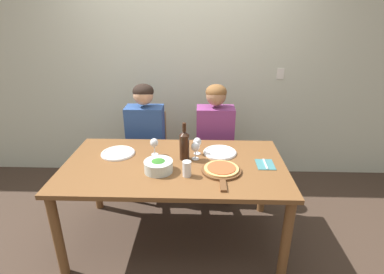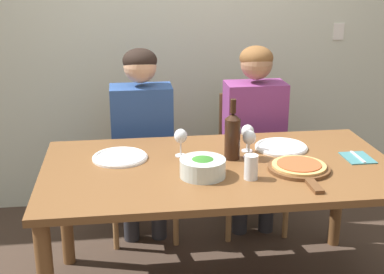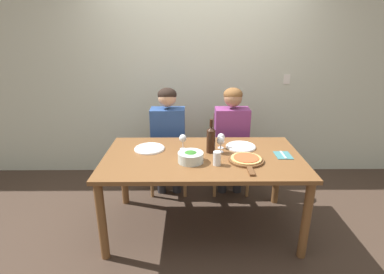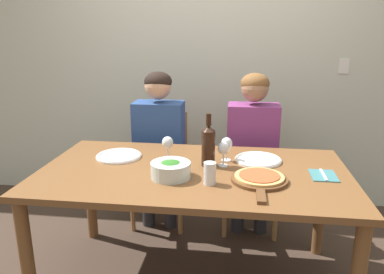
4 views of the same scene
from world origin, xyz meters
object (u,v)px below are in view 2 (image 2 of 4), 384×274
at_px(wine_glass_centre, 249,139).
at_px(fork_on_napkin, 358,158).
at_px(wine_bottle, 232,135).
at_px(broccoli_bowl, 203,167).
at_px(chair_left, 142,160).
at_px(chair_right, 250,155).
at_px(wine_glass_left, 181,137).
at_px(wine_glass_right, 248,133).
at_px(person_woman, 142,127).
at_px(dinner_plate_left, 120,157).
at_px(dinner_plate_right, 281,147).
at_px(pizza_on_board, 299,168).
at_px(water_tumbler, 251,167).
at_px(person_man, 255,123).

relative_size(wine_glass_centre, fork_on_napkin, 0.84).
relative_size(wine_bottle, broccoli_bowl, 1.44).
height_order(chair_left, chair_right, same).
bearing_deg(wine_glass_left, wine_glass_right, 4.19).
xyz_separation_m(person_woman, wine_glass_left, (0.18, -0.55, 0.11)).
bearing_deg(dinner_plate_left, dinner_plate_right, 2.79).
xyz_separation_m(broccoli_bowl, pizza_on_board, (0.48, 0.00, -0.03)).
xyz_separation_m(dinner_plate_left, water_tumbler, (0.61, -0.35, 0.05)).
bearing_deg(fork_on_napkin, water_tumbler, -163.10).
bearing_deg(wine_glass_left, broccoli_bowl, -75.80).
bearing_deg(chair_right, chair_left, 180.00).
xyz_separation_m(dinner_plate_right, pizza_on_board, (-0.01, -0.33, 0.01)).
height_order(dinner_plate_left, fork_on_napkin, dinner_plate_left).
bearing_deg(chair_left, pizza_on_board, -51.85).
distance_m(person_man, dinner_plate_right, 0.50).
distance_m(person_woman, broccoli_bowl, 0.88).
distance_m(chair_right, dinner_plate_right, 0.67).
bearing_deg(dinner_plate_right, wine_glass_centre, -151.14).
distance_m(person_man, wine_glass_left, 0.78).
height_order(wine_glass_right, water_tumbler, wine_glass_right).
distance_m(wine_glass_centre, water_tumbler, 0.29).
xyz_separation_m(chair_left, dinner_plate_right, (0.74, -0.61, 0.27)).
bearing_deg(person_man, wine_glass_left, -134.61).
distance_m(chair_left, person_woman, 0.28).
bearing_deg(dinner_plate_left, wine_glass_right, 2.06).
relative_size(broccoli_bowl, wine_glass_centre, 1.47).
relative_size(dinner_plate_left, wine_glass_centre, 1.91).
height_order(broccoli_bowl, pizza_on_board, broccoli_bowl).
distance_m(water_tumbler, fork_on_napkin, 0.65).
height_order(broccoli_bowl, wine_glass_centre, wine_glass_centre).
xyz_separation_m(chair_right, wine_glass_centre, (-0.19, -0.73, 0.36)).
xyz_separation_m(dinner_plate_left, wine_glass_centre, (0.67, -0.07, 0.10)).
xyz_separation_m(chair_left, chair_right, (0.72, 0.00, 0.00)).
distance_m(dinner_plate_right, water_tumbler, 0.48).
xyz_separation_m(wine_glass_left, wine_glass_right, (0.37, 0.03, 0.00)).
relative_size(person_woman, wine_glass_centre, 8.22).
height_order(wine_bottle, dinner_plate_right, wine_bottle).
xyz_separation_m(broccoli_bowl, fork_on_napkin, (0.84, 0.13, -0.04)).
xyz_separation_m(wine_bottle, pizza_on_board, (0.30, -0.21, -0.11)).
distance_m(wine_bottle, pizza_on_board, 0.38).
xyz_separation_m(wine_glass_centre, fork_on_napkin, (0.57, -0.09, -0.10)).
relative_size(chair_right, dinner_plate_right, 3.10).
bearing_deg(broccoli_bowl, wine_glass_right, 47.08).
height_order(broccoli_bowl, wine_glass_right, wine_glass_right).
height_order(dinner_plate_right, wine_glass_left, wine_glass_left).
xyz_separation_m(broccoli_bowl, wine_glass_centre, (0.28, 0.22, 0.06)).
bearing_deg(broccoli_bowl, wine_glass_centre, 37.85).
distance_m(wine_glass_left, water_tumbler, 0.46).
height_order(chair_left, wine_glass_left, wine_glass_left).
relative_size(wine_bottle, wine_glass_left, 2.12).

